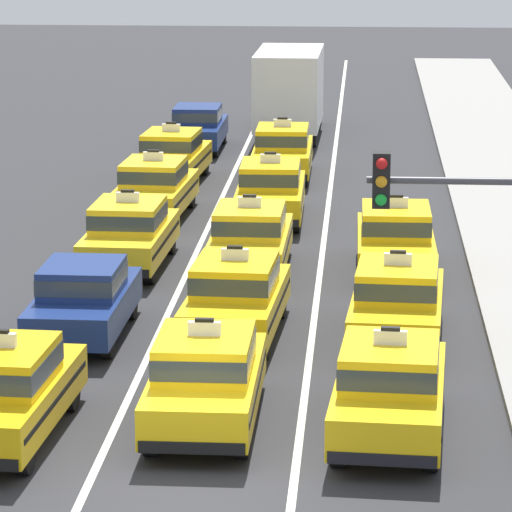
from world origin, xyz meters
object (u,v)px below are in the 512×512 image
at_px(taxi_center_fifth, 283,151).
at_px(taxi_right_third, 395,238).
at_px(taxi_center_second, 236,296).
at_px(traffic_light_pole, 499,280).
at_px(taxi_left_nearest, 3,390).
at_px(sedan_left_sixth, 198,126).
at_px(taxi_right_second, 397,301).
at_px(taxi_center_fourth, 270,190).
at_px(taxi_center_nearest, 205,377).
at_px(box_truck_center_sixth, 290,89).
at_px(taxi_right_nearest, 390,387).
at_px(taxi_left_fifth, 172,156).
at_px(taxi_left_fourth, 154,187).
at_px(taxi_center_third, 250,238).
at_px(sedan_left_second, 83,298).
at_px(taxi_left_third, 129,233).

distance_m(taxi_center_fifth, taxi_right_third, 12.75).
relative_size(taxi_center_second, traffic_light_pole, 0.83).
bearing_deg(taxi_left_nearest, sedan_left_sixth, 89.74).
bearing_deg(taxi_right_second, taxi_center_fourth, 105.93).
bearing_deg(sedan_left_sixth, taxi_right_third, -69.11).
bearing_deg(taxi_left_nearest, taxi_center_nearest, 15.37).
relative_size(taxi_center_nearest, taxi_center_fifth, 1.00).
relative_size(taxi_center_fourth, taxi_center_fifth, 1.00).
distance_m(box_truck_center_sixth, taxi_right_nearest, 32.08).
height_order(taxi_left_fifth, taxi_center_fourth, same).
relative_size(taxi_left_fifth, taxi_center_fifth, 1.02).
xyz_separation_m(taxi_left_fourth, taxi_center_fourth, (3.26, -0.12, 0.00)).
bearing_deg(taxi_right_nearest, taxi_center_fifth, 97.43).
bearing_deg(taxi_right_nearest, taxi_center_fourth, 100.16).
bearing_deg(taxi_left_fifth, traffic_light_pole, -73.50).
height_order(taxi_left_nearest, taxi_center_third, same).
xyz_separation_m(sedan_left_second, taxi_center_nearest, (3.05, -5.16, 0.03)).
relative_size(taxi_left_nearest, traffic_light_pole, 0.83).
distance_m(taxi_left_third, taxi_center_second, 6.49).
bearing_deg(taxi_right_nearest, sedan_left_second, 138.57).
distance_m(taxi_left_fourth, taxi_center_fourth, 3.26).
distance_m(sedan_left_sixth, taxi_right_third, 18.55).
bearing_deg(box_truck_center_sixth, taxi_center_fifth, -88.88).
bearing_deg(taxi_center_second, taxi_left_fourth, 105.76).
bearing_deg(box_truck_center_sixth, taxi_center_second, -89.65).
height_order(taxi_left_third, taxi_left_fourth, same).
distance_m(sedan_left_second, box_truck_center_sixth, 26.61).
xyz_separation_m(taxi_center_nearest, taxi_right_nearest, (3.15, -0.31, 0.00)).
xyz_separation_m(taxi_center_third, taxi_center_fourth, (0.12, 6.02, 0.00)).
bearing_deg(taxi_right_nearest, taxi_center_second, 118.28).
distance_m(taxi_left_fifth, traffic_light_pole, 27.76).
xyz_separation_m(taxi_left_third, taxi_right_third, (6.45, -0.17, 0.00)).
distance_m(taxi_left_third, sedan_left_sixth, 17.16).
xyz_separation_m(taxi_left_third, taxi_center_third, (2.98, -0.39, 0.00)).
distance_m(taxi_center_fourth, taxi_center_fifth, 6.50).
height_order(sedan_left_sixth, taxi_center_third, taxi_center_third).
relative_size(taxi_left_fifth, taxi_center_nearest, 1.02).
relative_size(taxi_left_fifth, taxi_right_third, 1.02).
bearing_deg(traffic_light_pole, taxi_center_fourth, 101.83).
height_order(taxi_center_fourth, taxi_center_fifth, same).
distance_m(taxi_left_nearest, taxi_center_third, 12.10).
xyz_separation_m(taxi_center_third, taxi_right_second, (3.41, -5.50, 0.00)).
xyz_separation_m(taxi_left_third, sedan_left_sixth, (-0.17, 17.16, -0.03)).
xyz_separation_m(taxi_center_fourth, taxi_right_nearest, (3.06, -17.07, 0.00)).
bearing_deg(taxi_center_fourth, sedan_left_second, -105.17).
bearing_deg(sedan_left_sixth, taxi_left_fifth, -91.22).
bearing_deg(taxi_left_nearest, box_truck_center_sixth, 84.34).
relative_size(sedan_left_second, taxi_center_third, 0.94).
bearing_deg(taxi_center_second, taxi_left_nearest, -118.13).
xyz_separation_m(taxi_center_nearest, taxi_right_third, (3.44, 10.96, 0.00)).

